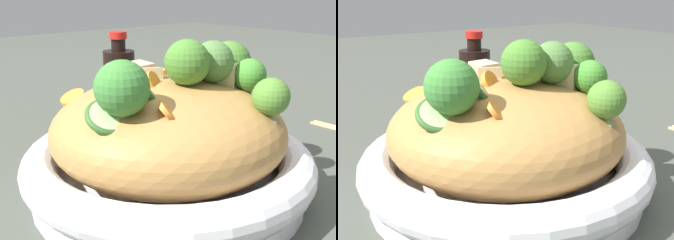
# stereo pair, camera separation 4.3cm
# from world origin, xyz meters

# --- Properties ---
(ground_plane) EXTENTS (3.00, 3.00, 0.00)m
(ground_plane) POSITION_xyz_m (0.00, 0.00, 0.00)
(ground_plane) COLOR #454A41
(serving_bowl) EXTENTS (0.31, 0.31, 0.06)m
(serving_bowl) POSITION_xyz_m (0.00, 0.00, 0.03)
(serving_bowl) COLOR white
(serving_bowl) RESTS_ON ground_plane
(noodle_heap) EXTENTS (0.25, 0.25, 0.11)m
(noodle_heap) POSITION_xyz_m (0.00, -0.00, 0.07)
(noodle_heap) COLOR #B38044
(noodle_heap) RESTS_ON serving_bowl
(broccoli_florets) EXTENTS (0.22, 0.14, 0.08)m
(broccoli_florets) POSITION_xyz_m (-0.02, 0.03, 0.13)
(broccoli_florets) COLOR #92AF76
(broccoli_florets) RESTS_ON serving_bowl
(carrot_coins) EXTENTS (0.12, 0.19, 0.04)m
(carrot_coins) POSITION_xyz_m (0.04, -0.03, 0.11)
(carrot_coins) COLOR orange
(carrot_coins) RESTS_ON serving_bowl
(zucchini_slices) EXTENTS (0.20, 0.13, 0.05)m
(zucchini_slices) POSITION_xyz_m (0.02, -0.01, 0.11)
(zucchini_slices) COLOR beige
(zucchini_slices) RESTS_ON serving_bowl
(chicken_chunks) EXTENTS (0.11, 0.14, 0.04)m
(chicken_chunks) POSITION_xyz_m (-0.05, -0.02, 0.12)
(chicken_chunks) COLOR #CDB38B
(chicken_chunks) RESTS_ON serving_bowl
(soy_sauce_bottle) EXTENTS (0.05, 0.05, 0.14)m
(soy_sauce_bottle) POSITION_xyz_m (-0.11, -0.26, 0.06)
(soy_sauce_bottle) COLOR black
(soy_sauce_bottle) RESTS_ON ground_plane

